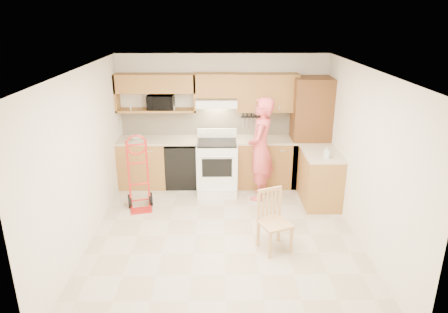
{
  "coord_description": "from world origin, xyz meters",
  "views": [
    {
      "loc": [
        -0.08,
        -5.45,
        3.23
      ],
      "look_at": [
        0.0,
        0.5,
        1.1
      ],
      "focal_mm": 32.63,
      "sensor_mm": 36.0,
      "label": 1
    }
  ],
  "objects_px": {
    "microwave": "(161,102)",
    "hand_truck": "(139,177)",
    "person": "(261,149)",
    "dining_chair": "(275,222)",
    "range": "(217,162)"
  },
  "relations": [
    {
      "from": "microwave",
      "to": "person",
      "type": "bearing_deg",
      "value": -19.92
    },
    {
      "from": "dining_chair",
      "to": "hand_truck",
      "type": "bearing_deg",
      "value": 125.8
    },
    {
      "from": "person",
      "to": "hand_truck",
      "type": "height_order",
      "value": "person"
    },
    {
      "from": "microwave",
      "to": "dining_chair",
      "type": "height_order",
      "value": "microwave"
    },
    {
      "from": "range",
      "to": "person",
      "type": "xyz_separation_m",
      "value": [
        0.78,
        -0.35,
        0.37
      ]
    },
    {
      "from": "microwave",
      "to": "hand_truck",
      "type": "bearing_deg",
      "value": -100.84
    },
    {
      "from": "microwave",
      "to": "range",
      "type": "bearing_deg",
      "value": -18.31
    },
    {
      "from": "microwave",
      "to": "range",
      "type": "relative_size",
      "value": 0.44
    },
    {
      "from": "person",
      "to": "hand_truck",
      "type": "xyz_separation_m",
      "value": [
        -2.1,
        -0.44,
        -0.33
      ]
    },
    {
      "from": "microwave",
      "to": "person",
      "type": "distance_m",
      "value": 2.09
    },
    {
      "from": "microwave",
      "to": "person",
      "type": "relative_size",
      "value": 0.26
    },
    {
      "from": "range",
      "to": "dining_chair",
      "type": "height_order",
      "value": "range"
    },
    {
      "from": "person",
      "to": "dining_chair",
      "type": "relative_size",
      "value": 2.1
    },
    {
      "from": "microwave",
      "to": "range",
      "type": "height_order",
      "value": "microwave"
    },
    {
      "from": "microwave",
      "to": "hand_truck",
      "type": "xyz_separation_m",
      "value": [
        -0.27,
        -1.18,
        -1.02
      ]
    }
  ]
}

